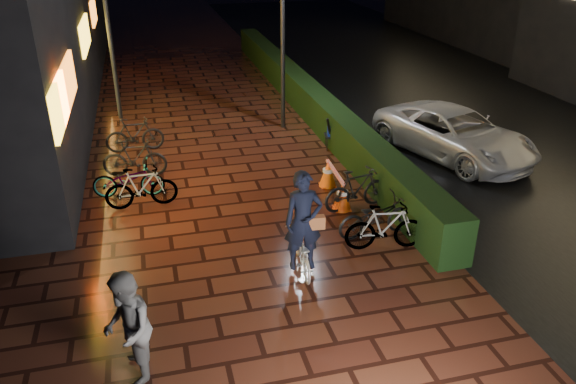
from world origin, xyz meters
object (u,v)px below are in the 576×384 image
object	(u,v)px
bystander_person	(128,329)
van	(454,133)
traffic_barrier	(335,184)
cart_assembly	(334,131)
cyclist	(303,235)

from	to	relation	value
bystander_person	van	distance (m)	10.53
van	traffic_barrier	bearing A→B (deg)	-176.69
van	cart_assembly	distance (m)	3.23
bystander_person	van	world-z (taller)	bystander_person
traffic_barrier	cyclist	bearing A→B (deg)	-119.55
bystander_person	cyclist	distance (m)	3.60
traffic_barrier	cart_assembly	world-z (taller)	cart_assembly
van	cyclist	world-z (taller)	cyclist
van	cart_assembly	bearing A→B (deg)	136.65
bystander_person	cyclist	size ratio (longest dim) A/B	0.86
bystander_person	traffic_barrier	bearing A→B (deg)	135.28
van	traffic_barrier	xyz separation A→B (m)	(-3.89, -1.58, -0.32)
cyclist	cart_assembly	distance (m)	6.18
bystander_person	cart_assembly	distance (m)	9.42
van	traffic_barrier	world-z (taller)	van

